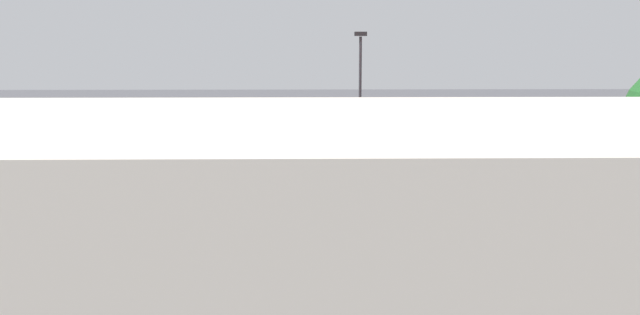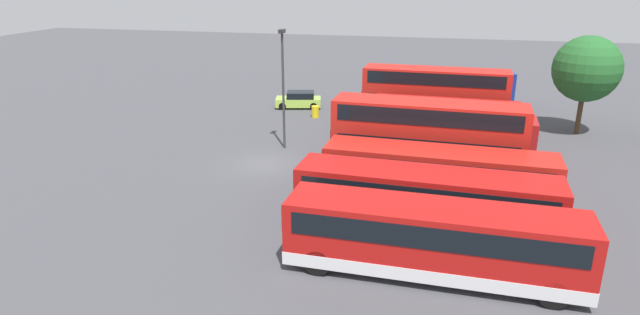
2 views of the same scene
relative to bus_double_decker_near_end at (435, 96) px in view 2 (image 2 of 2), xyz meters
name	(u,v)px [view 2 (image 2 of 2)]	position (x,y,z in m)	size (l,w,h in m)	color
ground_plane	(266,164)	(11.00, -9.88, -2.45)	(140.00, 140.00, 0.00)	#47474C
bus_double_decker_near_end	(435,96)	(0.00, 0.00, 0.00)	(2.99, 10.96, 4.55)	red
bus_single_deck_second	(444,119)	(3.59, 0.85, -0.83)	(2.94, 10.26, 2.95)	#B71411
bus_single_deck_third	(442,134)	(7.30, 0.76, -0.83)	(3.23, 11.36, 2.95)	#A51919
bus_double_decker_fourth	(427,138)	(11.05, -0.05, 0.00)	(3.09, 10.99, 4.55)	red
bus_single_deck_fifth	(438,175)	(14.74, 0.70, -0.82)	(3.05, 11.77, 2.95)	red
bus_single_deck_sixth	(425,200)	(18.06, 0.22, -0.82)	(3.11, 11.99, 2.95)	#B71411
bus_single_deck_seventh	(433,239)	(21.80, 0.71, -0.82)	(2.91, 11.72, 2.95)	#B71411
box_truck_blue	(469,89)	(-6.88, 2.79, -0.74)	(4.20, 7.88, 3.20)	navy
car_hatchback_silver	(299,100)	(-3.65, -11.75, -1.75)	(2.64, 4.23, 1.43)	#A5D14C
lamp_post_tall	(283,81)	(7.58, -9.68, 2.21)	(0.70, 0.30, 7.96)	#38383D
waste_bin_yellow	(315,112)	(-0.78, -9.57, -1.97)	(0.60, 0.60, 0.95)	yellow
tree_leftmost	(587,69)	(-0.70, 10.51, 2.38)	(4.74, 4.74, 7.21)	#4C3823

